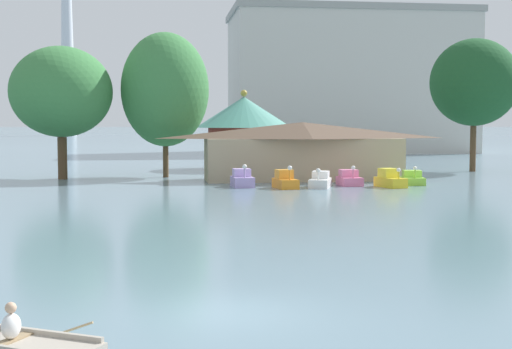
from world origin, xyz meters
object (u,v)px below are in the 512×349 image
Objects in this scene: shoreline_tree_tall_left at (61,92)px; shoreline_tree_right at (474,82)px; green_roof_pavilion at (244,128)px; pedal_boat_pink at (349,179)px; pedal_boat_lavender at (242,180)px; background_building_block at (349,82)px; pedal_boat_lime at (412,179)px; shoreline_tree_mid at (165,90)px; pedal_boat_orange at (285,181)px; pedal_boat_white at (320,181)px; pedal_boat_yellow at (390,180)px; boathouse at (302,150)px.

shoreline_tree_right reaches higher than shoreline_tree_tall_left.
shoreline_tree_right reaches higher than green_roof_pavilion.
pedal_boat_pink is 0.24× the size of green_roof_pavilion.
background_building_block reaches higher than pedal_boat_lavender.
pedal_boat_lime is (5.00, 0.01, -0.04)m from pedal_boat_pink.
shoreline_tree_mid is 0.97× the size of shoreline_tree_right.
pedal_boat_lavender reaches higher than pedal_boat_orange.
pedal_boat_white is 1.13× the size of pedal_boat_yellow.
green_roof_pavilion reaches higher than pedal_boat_white.
pedal_boat_orange is 0.21× the size of shoreline_tree_mid.
pedal_boat_lime is 23.26m from green_roof_pavilion.
background_building_block reaches higher than pedal_boat_pink.
pedal_boat_orange is at bearing -105.72° from pedal_boat_yellow.
shoreline_tree_tall_left reaches higher than boathouse.
pedal_boat_lavender reaches higher than pedal_boat_white.
pedal_boat_lime is at bearing -28.53° from shoreline_tree_mid.
boathouse reaches higher than pedal_boat_pink.
green_roof_pavilion is (-8.31, 22.15, 3.73)m from pedal_boat_yellow.
shoreline_tree_mid is at bearing -154.87° from pedal_boat_lavender.
shoreline_tree_right is at bearing 24.06° from boathouse.
pedal_boat_lavender is at bearing -126.51° from pedal_boat_orange.
green_roof_pavilion is (2.51, 20.40, 3.74)m from pedal_boat_lavender.
shoreline_tree_right reaches higher than pedal_boat_lime.
boathouse is at bearing -77.62° from green_roof_pavilion.
background_building_block reaches higher than boathouse.
pedal_boat_orange is at bearing -61.28° from pedal_boat_white.
pedal_boat_yellow is at bearing -36.40° from shoreline_tree_mid.
pedal_boat_white is at bearing -45.61° from shoreline_tree_mid.
background_building_block is (21.62, 63.55, 10.90)m from pedal_boat_orange.
pedal_boat_white is at bearing -90.35° from boathouse.
pedal_boat_orange is 5.52m from pedal_boat_pink.
pedal_boat_lime is (7.55, 1.27, -0.04)m from pedal_boat_white.
boathouse is 15.07m from green_roof_pavilion.
boathouse is at bearing -158.01° from pedal_boat_pink.
pedal_boat_white is 17.61m from shoreline_tree_mid.
pedal_boat_lavender is at bearing -33.25° from shoreline_tree_tall_left.
shoreline_tree_tall_left reaches higher than pedal_boat_lime.
shoreline_tree_mid is at bearing 6.53° from shoreline_tree_tall_left.
pedal_boat_white reaches higher than pedal_boat_lime.
pedal_boat_yellow is at bearing -23.86° from shoreline_tree_tall_left.
shoreline_tree_mid is at bearing -120.29° from background_building_block.
boathouse is 1.75× the size of green_roof_pavilion.
green_roof_pavilion is at bearing 169.81° from pedal_boat_lavender.
pedal_boat_pink is 18.61m from shoreline_tree_mid.
boathouse is 20.85m from shoreline_tree_tall_left.
boathouse is 59.93m from background_building_block.
shoreline_tree_tall_left is (-27.48, 9.23, 6.92)m from pedal_boat_lime.
pedal_boat_yellow is at bearing -55.88° from boathouse.
shoreline_tree_right is (21.49, 15.74, 8.17)m from pedal_boat_orange.
pedal_boat_lavender is 0.25× the size of green_roof_pavilion.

